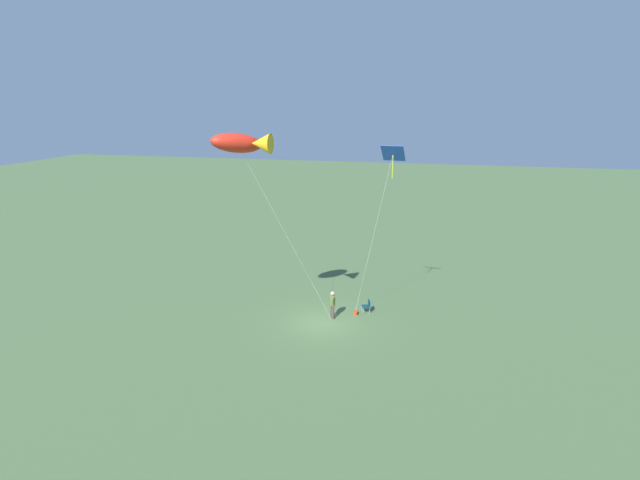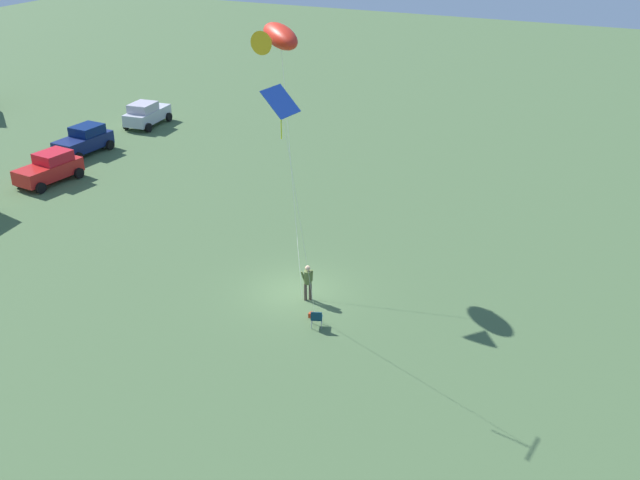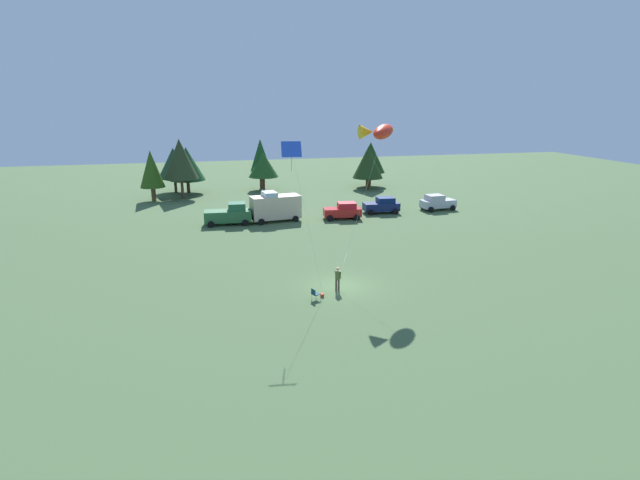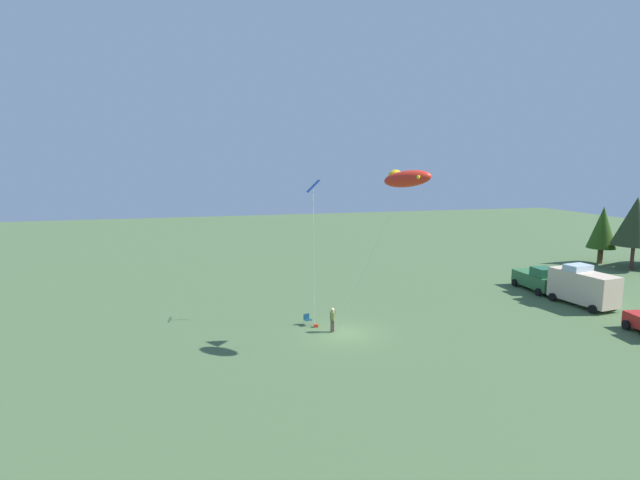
% 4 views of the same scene
% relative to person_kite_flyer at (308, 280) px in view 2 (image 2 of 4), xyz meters
% --- Properties ---
extents(ground_plane, '(160.00, 160.00, 0.00)m').
position_rel_person_kite_flyer_xyz_m(ground_plane, '(0.45, 0.78, -1.02)').
color(ground_plane, '#46613A').
extents(person_kite_flyer, '(0.48, 0.56, 1.74)m').
position_rel_person_kite_flyer_xyz_m(person_kite_flyer, '(0.00, 0.00, 0.00)').
color(person_kite_flyer, '#4D3E34').
rests_on(person_kite_flyer, ground).
extents(folding_chair, '(0.62, 0.62, 0.82)m').
position_rel_person_kite_flyer_xyz_m(folding_chair, '(-1.96, -1.35, -0.53)').
color(folding_chair, '#0E3348').
rests_on(folding_chair, ground).
extents(backpack_on_grass, '(0.25, 0.34, 0.22)m').
position_rel_person_kite_flyer_xyz_m(backpack_on_grass, '(-1.32, -0.86, -0.91)').
color(backpack_on_grass, red).
rests_on(backpack_on_grass, ground).
extents(car_red_sedan, '(4.38, 2.62, 1.89)m').
position_rel_person_kite_flyer_xyz_m(car_red_sedan, '(6.54, 21.14, -0.07)').
color(car_red_sedan, red).
rests_on(car_red_sedan, ground).
extents(car_navy_hatch, '(4.31, 2.45, 1.89)m').
position_rel_person_kite_flyer_xyz_m(car_navy_hatch, '(11.89, 22.97, -0.07)').
color(car_navy_hatch, '#121F52').
rests_on(car_navy_hatch, ground).
extents(car_silver_compact, '(4.33, 2.50, 1.89)m').
position_rel_person_kite_flyer_xyz_m(car_silver_compact, '(19.06, 23.02, -0.07)').
color(car_silver_compact, '#B7B8C2').
rests_on(car_silver_compact, ground).
extents(kite_large_fish, '(5.80, 4.69, 11.47)m').
position_rel_person_kite_flyer_xyz_m(kite_large_fish, '(4.02, 3.40, 9.77)').
color(kite_large_fish, red).
rests_on(kite_large_fish, ground).
extents(kite_diamond_blue, '(2.73, 1.08, 10.51)m').
position_rel_person_kite_flyer_xyz_m(kite_diamond_blue, '(-3.24, -0.56, 8.86)').
color(kite_diamond_blue, blue).
rests_on(kite_diamond_blue, ground).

